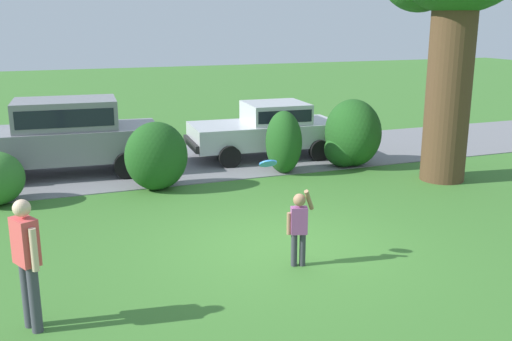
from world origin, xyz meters
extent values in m
plane|color=#3D752D|center=(0.00, 0.00, 0.00)|extent=(80.00, 80.00, 0.00)
cube|color=slate|center=(0.00, 6.60, 0.01)|extent=(28.00, 4.40, 0.02)
cylinder|color=#513823|center=(5.47, 2.66, 2.19)|extent=(1.07, 1.07, 4.38)
ellipsoid|color=#1E511C|center=(-1.30, 4.30, 0.80)|extent=(1.45, 1.21, 1.60)
ellipsoid|color=#1E511C|center=(2.06, 4.66, 0.81)|extent=(0.91, 1.09, 1.62)
ellipsoid|color=#1E511C|center=(4.11, 4.73, 0.90)|extent=(1.44, 1.71, 1.80)
ellipsoid|color=#1E511C|center=(3.83, 4.70, 0.47)|extent=(1.05, 1.05, 0.94)
cube|color=silver|center=(2.28, 6.51, 0.68)|extent=(4.30, 2.08, 0.64)
cube|color=silver|center=(2.59, 6.49, 1.28)|extent=(1.77, 1.71, 0.56)
cube|color=black|center=(2.59, 6.49, 1.28)|extent=(1.64, 1.73, 0.34)
cylinder|color=black|center=(0.92, 5.65, 0.30)|extent=(0.61, 0.25, 0.60)
cylinder|color=black|center=(1.03, 7.52, 0.30)|extent=(0.61, 0.25, 0.60)
cylinder|color=black|center=(3.52, 5.50, 0.30)|extent=(0.61, 0.25, 0.60)
cylinder|color=black|center=(3.63, 7.37, 0.30)|extent=(0.61, 0.25, 0.60)
cube|color=black|center=(0.14, 6.63, 0.52)|extent=(0.22, 1.75, 0.20)
cube|color=black|center=(4.42, 6.39, 0.52)|extent=(0.22, 1.75, 0.20)
cube|color=gray|center=(-3.11, 6.52, 0.80)|extent=(4.62, 2.17, 0.80)
cube|color=gray|center=(-3.11, 6.52, 1.56)|extent=(2.59, 1.80, 0.72)
cube|color=black|center=(-3.11, 6.52, 1.56)|extent=(2.39, 1.80, 0.43)
cylinder|color=black|center=(-4.57, 5.68, 0.34)|extent=(0.69, 0.27, 0.68)
cylinder|color=black|center=(-4.43, 7.56, 0.34)|extent=(0.69, 0.27, 0.68)
cylinder|color=black|center=(-1.79, 5.48, 0.34)|extent=(0.69, 0.27, 0.68)
cylinder|color=black|center=(-1.65, 7.35, 0.34)|extent=(0.69, 0.27, 0.68)
cube|color=black|center=(-0.83, 6.35, 0.60)|extent=(0.25, 1.75, 0.20)
cylinder|color=#383842|center=(-0.13, -0.82, 0.28)|extent=(0.10, 0.10, 0.55)
cylinder|color=#383842|center=(0.00, -0.86, 0.28)|extent=(0.10, 0.10, 0.55)
cube|color=#994C8C|center=(-0.06, -0.84, 0.77)|extent=(0.30, 0.23, 0.44)
sphere|color=#A37556|center=(-0.06, -0.84, 1.11)|extent=(0.20, 0.20, 0.20)
cylinder|color=#A37556|center=(0.11, -0.84, 1.09)|extent=(0.24, 0.21, 0.39)
cylinder|color=#A37556|center=(-0.22, -0.80, 0.72)|extent=(0.07, 0.07, 0.36)
cylinder|color=#337FDB|center=(-0.49, -0.59, 1.68)|extent=(0.29, 0.25, 0.19)
cylinder|color=red|center=(-0.49, -0.59, 1.68)|extent=(0.16, 0.15, 0.12)
cylinder|color=#3F3F4C|center=(-4.12, -1.36, 0.45)|extent=(0.14, 0.14, 0.90)
cylinder|color=#3F3F4C|center=(-4.04, -1.54, 0.45)|extent=(0.14, 0.14, 0.90)
cube|color=#DB4C4C|center=(-4.08, -1.45, 1.20)|extent=(0.35, 0.42, 0.60)
sphere|color=beige|center=(-4.08, -1.45, 1.63)|extent=(0.22, 0.22, 0.22)
cylinder|color=beige|center=(-4.18, -1.25, 1.15)|extent=(0.09, 0.09, 0.55)
cylinder|color=beige|center=(-3.99, -1.65, 1.15)|extent=(0.09, 0.09, 0.55)
camera|label=1|loc=(-3.82, -8.81, 3.87)|focal=41.15mm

